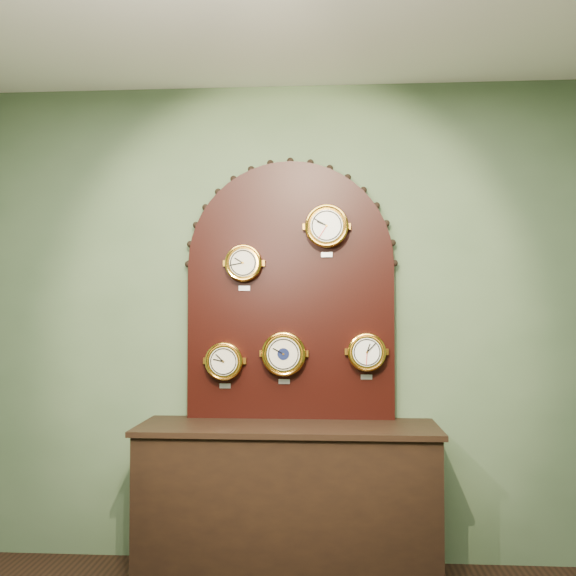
# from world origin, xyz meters

# --- Properties ---
(wall_back) EXTENTS (4.00, 0.00, 4.00)m
(wall_back) POSITION_xyz_m (0.00, 2.50, 1.40)
(wall_back) COLOR #4D6545
(wall_back) RESTS_ON ground
(shop_counter) EXTENTS (1.60, 0.50, 0.80)m
(shop_counter) POSITION_xyz_m (0.00, 2.23, 0.40)
(shop_counter) COLOR black
(shop_counter) RESTS_ON ground_plane
(display_board) EXTENTS (1.26, 0.06, 1.53)m
(display_board) POSITION_xyz_m (0.00, 2.45, 1.63)
(display_board) COLOR black
(display_board) RESTS_ON shop_counter
(roman_clock) EXTENTS (0.21, 0.08, 0.27)m
(roman_clock) POSITION_xyz_m (-0.27, 2.38, 1.73)
(roman_clock) COLOR gold
(roman_clock) RESTS_ON display_board
(arabic_clock) EXTENTS (0.25, 0.08, 0.30)m
(arabic_clock) POSITION_xyz_m (0.21, 2.38, 1.94)
(arabic_clock) COLOR gold
(arabic_clock) RESTS_ON display_board
(hygrometer) EXTENTS (0.22, 0.08, 0.27)m
(hygrometer) POSITION_xyz_m (-0.38, 2.38, 1.16)
(hygrometer) COLOR gold
(hygrometer) RESTS_ON display_board
(barometer) EXTENTS (0.25, 0.08, 0.30)m
(barometer) POSITION_xyz_m (-0.03, 2.38, 1.21)
(barometer) COLOR gold
(barometer) RESTS_ON display_board
(tide_clock) EXTENTS (0.22, 0.08, 0.27)m
(tide_clock) POSITION_xyz_m (0.44, 2.38, 1.22)
(tide_clock) COLOR gold
(tide_clock) RESTS_ON display_board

